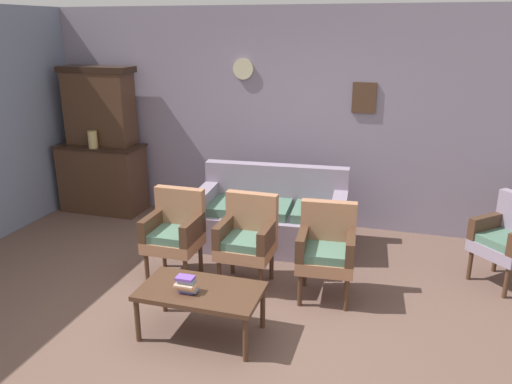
% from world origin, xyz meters
% --- Properties ---
extents(ground_plane, '(7.68, 7.68, 0.00)m').
position_xyz_m(ground_plane, '(0.00, 0.00, 0.00)').
color(ground_plane, brown).
extents(wall_back_with_decor, '(6.40, 0.09, 2.70)m').
position_xyz_m(wall_back_with_decor, '(0.00, 2.63, 1.35)').
color(wall_back_with_decor, gray).
rests_on(wall_back_with_decor, ground).
extents(side_cabinet, '(1.16, 0.55, 0.93)m').
position_xyz_m(side_cabinet, '(-2.54, 2.25, 0.47)').
color(side_cabinet, '#472D1E').
rests_on(side_cabinet, ground).
extents(cabinet_upper_hutch, '(0.99, 0.38, 1.03)m').
position_xyz_m(cabinet_upper_hutch, '(-2.54, 2.33, 1.45)').
color(cabinet_upper_hutch, '#472D1E').
rests_on(cabinet_upper_hutch, side_cabinet).
extents(vase_on_cabinet, '(0.12, 0.12, 0.23)m').
position_xyz_m(vase_on_cabinet, '(-2.52, 2.07, 1.04)').
color(vase_on_cabinet, tan).
rests_on(vase_on_cabinet, side_cabinet).
extents(floral_couch, '(1.77, 0.93, 0.90)m').
position_xyz_m(floral_couch, '(-0.00, 1.77, 0.33)').
color(floral_couch, gray).
rests_on(floral_couch, ground).
extents(armchair_near_couch_end, '(0.52, 0.49, 0.90)m').
position_xyz_m(armchair_near_couch_end, '(-0.74, 0.74, 0.50)').
color(armchair_near_couch_end, '#9E6B4C').
rests_on(armchair_near_couch_end, ground).
extents(armchair_by_doorway, '(0.53, 0.50, 0.90)m').
position_xyz_m(armchair_by_doorway, '(0.01, 0.79, 0.50)').
color(armchair_by_doorway, '#9E6B4C').
rests_on(armchair_by_doorway, ground).
extents(armchair_near_cabinet, '(0.56, 0.53, 0.90)m').
position_xyz_m(armchair_near_cabinet, '(0.80, 0.76, 0.50)').
color(armchair_near_cabinet, '#9E6B4C').
rests_on(armchair_near_cabinet, ground).
extents(wingback_chair_by_fireplace, '(0.71, 0.71, 0.90)m').
position_xyz_m(wingback_chair_by_fireplace, '(2.47, 1.51, 0.50)').
color(wingback_chair_by_fireplace, gray).
rests_on(wingback_chair_by_fireplace, ground).
extents(coffee_table, '(1.00, 0.56, 0.42)m').
position_xyz_m(coffee_table, '(-0.08, -0.18, 0.38)').
color(coffee_table, '#472D1E').
rests_on(coffee_table, ground).
extents(book_stack_on_table, '(0.18, 0.12, 0.13)m').
position_xyz_m(book_stack_on_table, '(-0.17, -0.26, 0.49)').
color(book_stack_on_table, '#634AB2').
rests_on(book_stack_on_table, coffee_table).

